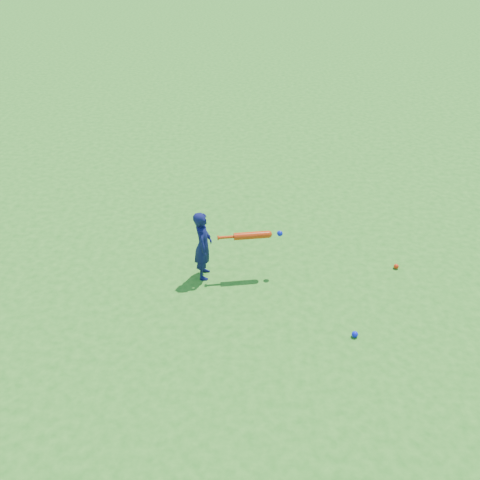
{
  "coord_description": "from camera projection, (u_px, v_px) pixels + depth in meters",
  "views": [
    {
      "loc": [
        1.52,
        -5.81,
        4.51
      ],
      "look_at": [
        1.26,
        0.18,
        0.55
      ],
      "focal_mm": 40.0,
      "sensor_mm": 36.0,
      "label": 1
    }
  ],
  "objects": [
    {
      "name": "bat_swing",
      "position": [
        254.0,
        235.0,
        7.11
      ],
      "size": [
        0.87,
        0.22,
        0.1
      ],
      "rotation": [
        0.0,
        0.0,
        0.17
      ],
      "color": "red",
      "rests_on": "ground"
    },
    {
      "name": "ground_ball_blue",
      "position": [
        355.0,
        334.0,
        6.4
      ],
      "size": [
        0.08,
        0.08,
        0.08
      ],
      "primitive_type": "sphere",
      "color": "#0D17EB",
      "rests_on": "ground"
    },
    {
      "name": "ground_ball_red",
      "position": [
        396.0,
        266.0,
        7.56
      ],
      "size": [
        0.07,
        0.07,
        0.07
      ],
      "primitive_type": "sphere",
      "color": "red",
      "rests_on": "ground"
    },
    {
      "name": "child",
      "position": [
        203.0,
        245.0,
        7.17
      ],
      "size": [
        0.25,
        0.37,
        1.01
      ],
      "primitive_type": "imported",
      "rotation": [
        0.0,
        0.0,
        1.59
      ],
      "color": "#0F1249",
      "rests_on": "ground"
    },
    {
      "name": "ground",
      "position": [
        149.0,
        278.0,
        7.39
      ],
      "size": [
        80.0,
        80.0,
        0.0
      ],
      "primitive_type": "plane",
      "color": "#27751B",
      "rests_on": "ground"
    }
  ]
}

